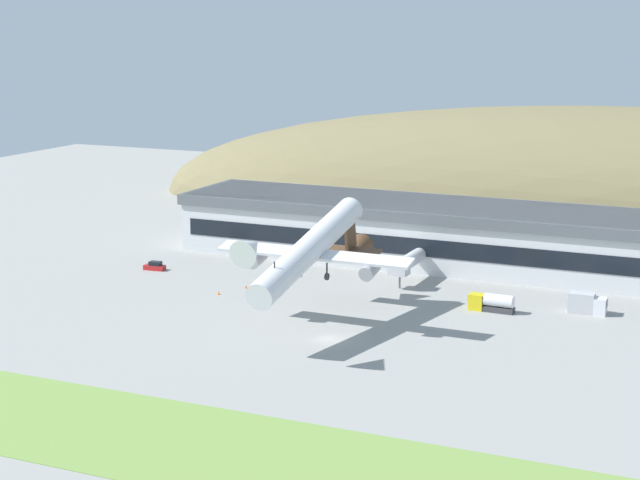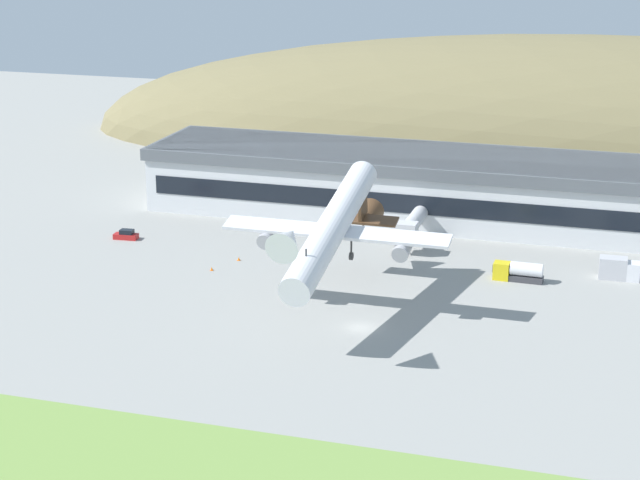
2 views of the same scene
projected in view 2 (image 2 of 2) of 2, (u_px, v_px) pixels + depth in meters
ground_plane at (361, 328)px, 144.89m from camera, size 375.00×375.00×0.00m
hill_backdrop at (615, 157)px, 241.79m from camera, size 256.31×74.94×54.03m
terminal_building at (433, 182)px, 193.15m from camera, size 104.95×22.79×11.92m
jetway_0 at (412, 224)px, 177.62m from camera, size 3.38×12.70×5.43m
cargo_airplane at (334, 227)px, 147.02m from camera, size 32.27×44.35×13.23m
service_car_0 at (126, 235)px, 182.84m from camera, size 4.25×2.09×1.69m
fuel_truck at (619, 269)px, 163.20m from camera, size 6.23×2.77×3.37m
box_truck at (518, 272)px, 162.51m from camera, size 7.65×2.38×3.01m
traffic_cone_0 at (212, 269)px, 167.38m from camera, size 0.52×0.52×0.58m
traffic_cone_1 at (239, 259)px, 172.07m from camera, size 0.52×0.52×0.58m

